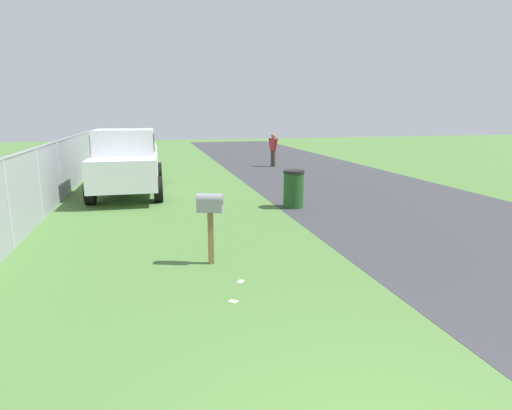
{
  "coord_description": "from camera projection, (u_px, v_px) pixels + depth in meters",
  "views": [
    {
      "loc": [
        -1.95,
        1.56,
        2.61
      ],
      "look_at": [
        4.37,
        -0.0,
        1.18
      ],
      "focal_mm": 29.69,
      "sensor_mm": 36.0,
      "label": 1
    }
  ],
  "objects": [
    {
      "name": "litter_wrapper_far_scatter",
      "position": [
        241.0,
        281.0,
        6.67
      ],
      "size": [
        0.15,
        0.14,
        0.01
      ],
      "primitive_type": "cube",
      "rotation": [
        0.0,
        0.0,
        5.66
      ],
      "color": "silver",
      "rests_on": "ground"
    },
    {
      "name": "trash_bin",
      "position": [
        294.0,
        189.0,
        11.76
      ],
      "size": [
        0.59,
        0.59,
        1.05
      ],
      "color": "#1E4C1E",
      "rests_on": "ground"
    },
    {
      "name": "road_asphalt",
      "position": [
        462.0,
        228.0,
        9.7
      ],
      "size": [
        60.0,
        6.93,
        0.01
      ],
      "primitive_type": "cube",
      "color": "#38383D",
      "rests_on": "ground"
    },
    {
      "name": "pickup_truck",
      "position": [
        127.0,
        160.0,
        13.71
      ],
      "size": [
        5.52,
        2.26,
        2.09
      ],
      "rotation": [
        0.0,
        0.0,
        3.12
      ],
      "color": "silver",
      "rests_on": "ground"
    },
    {
      "name": "pedestrian",
      "position": [
        273.0,
        148.0,
        20.57
      ],
      "size": [
        0.42,
        0.4,
        1.59
      ],
      "rotation": [
        0.0,
        0.0,
        2.18
      ],
      "color": "#4C4238",
      "rests_on": "ground"
    },
    {
      "name": "mailbox",
      "position": [
        210.0,
        209.0,
        7.26
      ],
      "size": [
        0.33,
        0.48,
        1.26
      ],
      "rotation": [
        0.0,
        0.0,
        -0.32
      ],
      "color": "brown",
      "rests_on": "ground"
    },
    {
      "name": "litter_wrapper_by_mailbox",
      "position": [
        233.0,
        301.0,
        5.97
      ],
      "size": [
        0.14,
        0.15,
        0.01
      ],
      "primitive_type": "cube",
      "rotation": [
        0.0,
        0.0,
        4.07
      ],
      "color": "silver",
      "rests_on": "ground"
    },
    {
      "name": "fence_section",
      "position": [
        50.0,
        174.0,
        11.41
      ],
      "size": [
        16.86,
        0.07,
        1.8
      ],
      "color": "#9EA3A8",
      "rests_on": "ground"
    }
  ]
}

